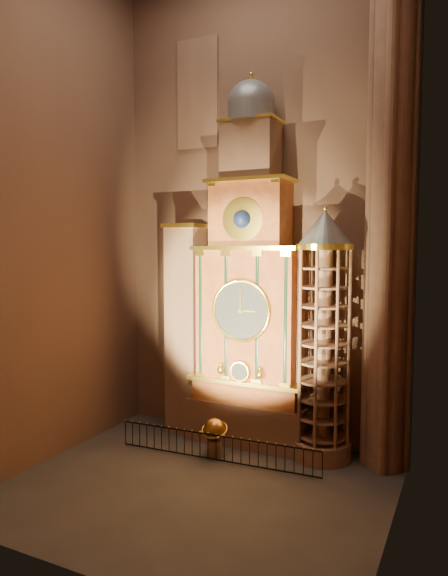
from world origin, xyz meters
The scene contains 11 objects.
floor centered at (0.00, 0.00, 0.00)m, with size 14.00×14.00×0.00m, color #383330.
wall_back centered at (0.00, 6.00, 11.00)m, with size 22.00×22.00×0.00m, color brown.
wall_left centered at (-7.00, 0.00, 11.00)m, with size 22.00×22.00×0.00m, color brown.
wall_right centered at (7.00, 0.00, 11.00)m, with size 22.00×22.00×0.00m, color brown.
astronomical_clock centered at (0.00, 4.96, 6.68)m, with size 5.60×2.41×16.70m.
portrait_tower centered at (-3.40, 4.98, 5.15)m, with size 1.80×1.60×10.20m.
stair_turret centered at (3.50, 4.70, 5.27)m, with size 2.50×2.50×10.80m.
gothic_pier centered at (6.10, 5.00, 11.00)m, with size 2.04×2.04×22.00m.
stained_glass_window centered at (-3.20, 5.92, 16.50)m, with size 2.20×0.14×5.20m.
celestial_globe centered at (-0.72, 2.78, 1.01)m, with size 1.25×1.19×1.68m.
iron_railing centered at (-0.40, 2.31, 0.61)m, with size 9.03×0.56×1.12m.
Camera 1 is at (9.11, -16.50, 9.13)m, focal length 32.00 mm.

